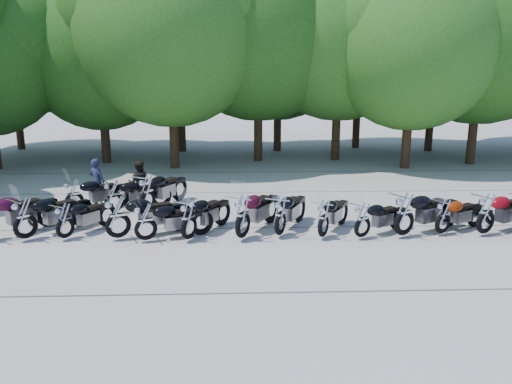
{
  "coord_description": "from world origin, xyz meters",
  "views": [
    {
      "loc": [
        -0.52,
        -12.67,
        4.52
      ],
      "look_at": [
        0.0,
        1.5,
        1.1
      ],
      "focal_mm": 35.0,
      "sensor_mm": 36.0,
      "label": 1
    }
  ],
  "objects_px": {
    "motorcycle_7": "(280,214)",
    "motorcycle_15": "(114,195)",
    "motorcycle_2": "(64,220)",
    "motorcycle_14": "(74,194)",
    "motorcycle_6": "(243,215)",
    "motorcycle_9": "(363,219)",
    "motorcycle_12": "(486,212)",
    "motorcycle_5": "(189,218)",
    "motorcycle_8": "(324,217)",
    "motorcycle_16": "(147,192)",
    "motorcycle_11": "(443,215)",
    "rider_0": "(97,182)",
    "motorcycle_3": "(118,216)",
    "motorcycle_4": "(145,220)",
    "motorcycle_10": "(405,213)",
    "motorcycle_1": "(25,217)",
    "rider_1": "(139,183)"
  },
  "relations": [
    {
      "from": "motorcycle_7",
      "to": "motorcycle_8",
      "type": "relative_size",
      "value": 1.07
    },
    {
      "from": "motorcycle_16",
      "to": "rider_1",
      "type": "distance_m",
      "value": 1.04
    },
    {
      "from": "motorcycle_10",
      "to": "rider_0",
      "type": "height_order",
      "value": "rider_0"
    },
    {
      "from": "motorcycle_5",
      "to": "motorcycle_16",
      "type": "distance_m",
      "value": 3.31
    },
    {
      "from": "motorcycle_15",
      "to": "motorcycle_16",
      "type": "distance_m",
      "value": 1.08
    },
    {
      "from": "motorcycle_16",
      "to": "motorcycle_3",
      "type": "bearing_deg",
      "value": 111.59
    },
    {
      "from": "motorcycle_4",
      "to": "motorcycle_12",
      "type": "bearing_deg",
      "value": -110.88
    },
    {
      "from": "rider_1",
      "to": "motorcycle_8",
      "type": "bearing_deg",
      "value": 146.2
    },
    {
      "from": "motorcycle_3",
      "to": "motorcycle_14",
      "type": "relative_size",
      "value": 1.08
    },
    {
      "from": "motorcycle_1",
      "to": "motorcycle_14",
      "type": "height_order",
      "value": "motorcycle_1"
    },
    {
      "from": "motorcycle_4",
      "to": "motorcycle_11",
      "type": "bearing_deg",
      "value": -110.08
    },
    {
      "from": "motorcycle_8",
      "to": "rider_1",
      "type": "xyz_separation_m",
      "value": [
        -5.75,
        3.77,
        0.18
      ]
    },
    {
      "from": "motorcycle_8",
      "to": "motorcycle_9",
      "type": "distance_m",
      "value": 1.08
    },
    {
      "from": "motorcycle_3",
      "to": "rider_0",
      "type": "bearing_deg",
      "value": -3.23
    },
    {
      "from": "motorcycle_7",
      "to": "motorcycle_15",
      "type": "bearing_deg",
      "value": -0.99
    },
    {
      "from": "motorcycle_2",
      "to": "motorcycle_14",
      "type": "xyz_separation_m",
      "value": [
        -0.58,
        2.66,
        0.06
      ]
    },
    {
      "from": "motorcycle_3",
      "to": "motorcycle_14",
      "type": "distance_m",
      "value": 3.42
    },
    {
      "from": "motorcycle_5",
      "to": "motorcycle_8",
      "type": "height_order",
      "value": "motorcycle_5"
    },
    {
      "from": "motorcycle_3",
      "to": "motorcycle_14",
      "type": "bearing_deg",
      "value": 11.24
    },
    {
      "from": "motorcycle_2",
      "to": "motorcycle_11",
      "type": "bearing_deg",
      "value": -146.77
    },
    {
      "from": "motorcycle_16",
      "to": "rider_0",
      "type": "xyz_separation_m",
      "value": [
        -1.92,
        1.15,
        0.1
      ]
    },
    {
      "from": "motorcycle_8",
      "to": "rider_0",
      "type": "relative_size",
      "value": 1.34
    },
    {
      "from": "motorcycle_5",
      "to": "motorcycle_11",
      "type": "relative_size",
      "value": 1.11
    },
    {
      "from": "motorcycle_12",
      "to": "motorcycle_16",
      "type": "relative_size",
      "value": 0.96
    },
    {
      "from": "motorcycle_9",
      "to": "motorcycle_5",
      "type": "bearing_deg",
      "value": 57.95
    },
    {
      "from": "motorcycle_5",
      "to": "motorcycle_15",
      "type": "xyz_separation_m",
      "value": [
        -2.7,
        2.84,
        -0.02
      ]
    },
    {
      "from": "motorcycle_14",
      "to": "motorcycle_7",
      "type": "bearing_deg",
      "value": -149.14
    },
    {
      "from": "motorcycle_2",
      "to": "motorcycle_9",
      "type": "distance_m",
      "value": 8.2
    },
    {
      "from": "motorcycle_7",
      "to": "motorcycle_8",
      "type": "bearing_deg",
      "value": -163.64
    },
    {
      "from": "motorcycle_2",
      "to": "motorcycle_5",
      "type": "distance_m",
      "value": 3.42
    },
    {
      "from": "motorcycle_7",
      "to": "motorcycle_15",
      "type": "xyz_separation_m",
      "value": [
        -5.22,
        2.59,
        -0.03
      ]
    },
    {
      "from": "motorcycle_15",
      "to": "motorcycle_5",
      "type": "bearing_deg",
      "value": -165.46
    },
    {
      "from": "motorcycle_16",
      "to": "motorcycle_5",
      "type": "bearing_deg",
      "value": 147.77
    },
    {
      "from": "motorcycle_6",
      "to": "motorcycle_9",
      "type": "bearing_deg",
      "value": -152.18
    },
    {
      "from": "motorcycle_4",
      "to": "motorcycle_7",
      "type": "xyz_separation_m",
      "value": [
        3.68,
        0.3,
        0.05
      ]
    },
    {
      "from": "motorcycle_5",
      "to": "motorcycle_12",
      "type": "height_order",
      "value": "motorcycle_12"
    },
    {
      "from": "motorcycle_5",
      "to": "motorcycle_10",
      "type": "bearing_deg",
      "value": -148.13
    },
    {
      "from": "motorcycle_4",
      "to": "motorcycle_16",
      "type": "bearing_deg",
      "value": -13.07
    },
    {
      "from": "motorcycle_3",
      "to": "motorcycle_12",
      "type": "xyz_separation_m",
      "value": [
        10.25,
        -0.0,
        -0.01
      ]
    },
    {
      "from": "motorcycle_8",
      "to": "motorcycle_14",
      "type": "distance_m",
      "value": 8.21
    },
    {
      "from": "motorcycle_3",
      "to": "motorcycle_9",
      "type": "bearing_deg",
      "value": -116.97
    },
    {
      "from": "motorcycle_11",
      "to": "rider_0",
      "type": "distance_m",
      "value": 11.33
    },
    {
      "from": "motorcycle_1",
      "to": "motorcycle_14",
      "type": "xyz_separation_m",
      "value": [
        0.48,
        2.69,
        -0.04
      ]
    },
    {
      "from": "motorcycle_12",
      "to": "motorcycle_5",
      "type": "bearing_deg",
      "value": 64.71
    },
    {
      "from": "motorcycle_4",
      "to": "motorcycle_15",
      "type": "relative_size",
      "value": 0.97
    },
    {
      "from": "motorcycle_9",
      "to": "motorcycle_11",
      "type": "distance_m",
      "value": 2.37
    },
    {
      "from": "motorcycle_9",
      "to": "rider_0",
      "type": "relative_size",
      "value": 1.26
    },
    {
      "from": "motorcycle_6",
      "to": "motorcycle_15",
      "type": "distance_m",
      "value": 5.03
    },
    {
      "from": "motorcycle_3",
      "to": "motorcycle_7",
      "type": "distance_m",
      "value": 4.47
    },
    {
      "from": "motorcycle_1",
      "to": "motorcycle_7",
      "type": "xyz_separation_m",
      "value": [
        6.99,
        0.05,
        -0.02
      ]
    }
  ]
}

